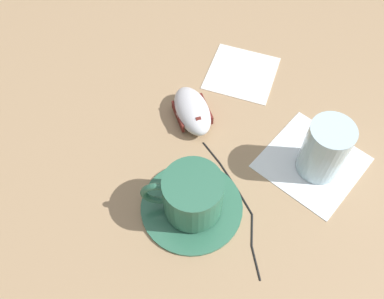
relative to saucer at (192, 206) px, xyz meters
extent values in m
plane|color=#9E7F5B|center=(-0.11, -0.02, 0.00)|extent=(3.00, 3.00, 0.00)
cylinder|color=#2D664C|center=(0.00, 0.00, 0.00)|extent=(0.16, 0.16, 0.01)
cylinder|color=#2D664C|center=(0.00, 0.00, 0.04)|extent=(0.09, 0.09, 0.07)
torus|color=#2D664C|center=(0.04, -0.02, 0.04)|extent=(0.05, 0.04, 0.05)
ellipsoid|color=silver|center=(-0.09, -0.14, 0.02)|extent=(0.08, 0.12, 0.04)
cylinder|color=#591E19|center=(-0.09, -0.12, 0.03)|extent=(0.01, 0.01, 0.01)
cube|color=#591E19|center=(-0.12, -0.14, 0.01)|extent=(0.02, 0.06, 0.02)
cube|color=#591E19|center=(-0.07, -0.15, 0.01)|extent=(0.02, 0.06, 0.02)
cylinder|color=black|center=(-0.08, -0.06, 0.00)|extent=(0.00, 0.05, 0.00)
cylinder|color=black|center=(-0.08, -0.01, 0.00)|extent=(0.01, 0.05, 0.00)
cylinder|color=black|center=(-0.07, 0.03, 0.00)|extent=(0.01, 0.05, 0.00)
cylinder|color=black|center=(-0.06, 0.08, 0.00)|extent=(0.03, 0.04, 0.00)
cylinder|color=black|center=(-0.03, 0.12, 0.00)|extent=(0.02, 0.05, 0.00)
sphere|color=black|center=(-0.08, -0.09, 0.00)|extent=(0.00, 0.00, 0.00)
sphere|color=black|center=(-0.08, -0.04, 0.00)|extent=(0.00, 0.00, 0.00)
sphere|color=black|center=(-0.08, 0.01, 0.00)|extent=(0.00, 0.00, 0.00)
sphere|color=black|center=(-0.07, 0.06, 0.00)|extent=(0.00, 0.00, 0.00)
sphere|color=black|center=(-0.04, 0.10, 0.00)|extent=(0.00, 0.00, 0.00)
sphere|color=black|center=(-0.02, 0.14, 0.00)|extent=(0.00, 0.00, 0.00)
cube|color=white|center=(-0.21, 0.04, 0.00)|extent=(0.18, 0.18, 0.00)
cylinder|color=silver|center=(-0.21, 0.05, 0.05)|extent=(0.07, 0.07, 0.10)
cube|color=silver|center=(-0.23, -0.18, 0.00)|extent=(0.17, 0.17, 0.00)
camera|label=1|loc=(0.15, 0.24, 0.59)|focal=40.00mm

